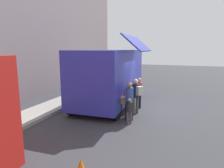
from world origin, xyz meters
TOP-DOWN VIEW (x-y plane):
  - ground_plane at (0.00, 0.00)m, footprint 60.00×60.00m
  - curb_strip at (-3.70, 4.43)m, footprint 28.00×1.60m
  - food_truck_main at (0.30, 1.81)m, footprint 6.44×3.60m
  - trash_bin at (3.92, 4.13)m, footprint 0.60×0.60m
  - customer_front_ordering at (-0.18, 0.06)m, footprint 0.53×0.39m
  - customer_mid_with_backpack at (-1.08, -0.02)m, footprint 0.50×0.55m
  - customer_rear_waiting at (-2.03, 0.08)m, footprint 0.39×0.55m
  - child_near_queue at (-2.42, -0.05)m, footprint 0.22×0.22m

SIDE VIEW (x-z plane):
  - ground_plane at x=0.00m, z-range 0.00..0.00m
  - curb_strip at x=-3.70m, z-range 0.00..0.15m
  - trash_bin at x=3.92m, z-range 0.00..0.94m
  - child_near_queue at x=-2.42m, z-range 0.11..1.21m
  - customer_front_ordering at x=-0.18m, z-range 0.15..1.80m
  - customer_rear_waiting at x=-2.03m, z-range 0.16..1.87m
  - customer_mid_with_backpack at x=-1.08m, z-range 0.19..1.91m
  - food_truck_main at x=0.30m, z-range -0.23..3.58m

